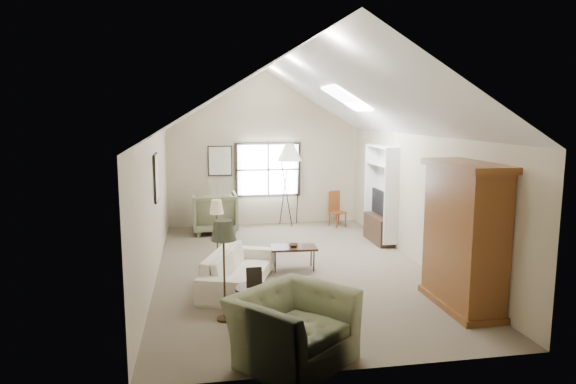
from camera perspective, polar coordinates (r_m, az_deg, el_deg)
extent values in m
cube|color=brown|center=(9.89, 0.41, -8.39)|extent=(5.00, 8.00, 0.01)
cube|color=tan|center=(13.51, -2.66, 1.67)|extent=(5.00, 0.01, 2.50)
cube|color=tan|center=(5.81, 7.64, -8.01)|extent=(5.00, 0.01, 2.50)
cube|color=tan|center=(9.48, -14.63, -1.66)|extent=(0.01, 8.00, 2.50)
cube|color=tan|center=(10.34, 14.17, -0.79)|extent=(0.01, 8.00, 2.50)
cube|color=black|center=(13.46, -2.22, 2.50)|extent=(1.72, 0.08, 1.42)
cube|color=black|center=(9.70, -14.43, 1.57)|extent=(0.68, 0.04, 0.88)
cube|color=black|center=(13.33, -7.57, 3.45)|extent=(0.62, 0.04, 0.78)
cube|color=brown|center=(8.12, 18.98, -4.65)|extent=(0.60, 1.50, 2.20)
cube|color=white|center=(11.76, 10.27, -0.02)|extent=(0.32, 1.30, 2.10)
cube|color=#382316|center=(11.91, 10.06, -4.07)|extent=(0.34, 1.18, 0.60)
cube|color=black|center=(11.79, 10.14, -1.13)|extent=(0.05, 0.90, 0.55)
imported|color=white|center=(8.82, -5.56, -8.48)|extent=(1.49, 2.27, 0.62)
imported|color=#686C4B|center=(6.23, 0.52, -14.88)|extent=(1.72, 1.69, 0.84)
imported|color=#6D714F|center=(12.76, -8.14, -2.25)|extent=(1.08, 1.11, 1.00)
cube|color=#332115|center=(9.73, 0.63, -7.34)|extent=(0.89, 0.53, 0.44)
imported|color=#3E2319|center=(9.66, 0.63, -5.95)|extent=(0.22, 0.22, 0.05)
cylinder|color=#3C2618|center=(7.34, -3.75, -12.44)|extent=(0.68, 0.68, 0.53)
cube|color=brown|center=(13.32, 5.54, -1.91)|extent=(0.47, 0.47, 0.92)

